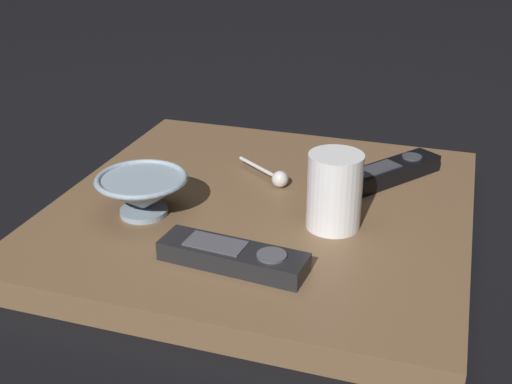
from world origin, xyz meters
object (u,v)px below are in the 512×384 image
Objects in this scene: cereal_bowl at (142,192)px; teaspoon at (276,177)px; coffee_mug at (334,191)px; tv_remote_far at (233,256)px; tv_remote_near at (387,173)px.

teaspoon is at bearing -44.88° from cereal_bowl.
coffee_mug reaches higher than tv_remote_far.
tv_remote_far is at bearing -118.57° from cereal_bowl.
cereal_bowl is at bearing 135.12° from teaspoon.
tv_remote_near is at bearing -55.04° from cereal_bowl.
teaspoon is (0.15, -0.15, -0.02)m from cereal_bowl.
cereal_bowl is 0.38m from tv_remote_near.
tv_remote_near reaches higher than tv_remote_far.
coffee_mug is 0.17m from tv_remote_far.
teaspoon is 0.24m from tv_remote_far.
tv_remote_far is (-0.09, -0.16, -0.02)m from cereal_bowl.
tv_remote_near is (0.17, -0.05, -0.04)m from coffee_mug.
tv_remote_far is at bearing 154.63° from tv_remote_near.
cereal_bowl is 1.23× the size of coffee_mug.
cereal_bowl is at bearing 100.07° from coffee_mug.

